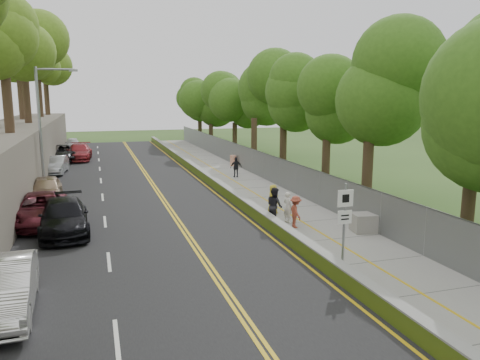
{
  "coord_description": "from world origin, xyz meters",
  "views": [
    {
      "loc": [
        -7.47,
        -17.6,
        6.24
      ],
      "look_at": [
        0.5,
        8.0,
        1.4
      ],
      "focal_mm": 35.0,
      "sensor_mm": 36.0,
      "label": 1
    }
  ],
  "objects": [
    {
      "name": "ground",
      "position": [
        0.0,
        0.0,
        0.0
      ],
      "size": [
        140.0,
        140.0,
        0.0
      ],
      "primitive_type": "plane",
      "color": "#33511E",
      "rests_on": "ground"
    },
    {
      "name": "road",
      "position": [
        -5.4,
        15.0,
        0.02
      ],
      "size": [
        11.2,
        66.0,
        0.04
      ],
      "primitive_type": "cube",
      "color": "black",
      "rests_on": "ground"
    },
    {
      "name": "sidewalk",
      "position": [
        2.55,
        15.0,
        0.03
      ],
      "size": [
        4.2,
        66.0,
        0.05
      ],
      "primitive_type": "cube",
      "color": "gray",
      "rests_on": "ground"
    },
    {
      "name": "jersey_barrier",
      "position": [
        0.25,
        15.0,
        0.3
      ],
      "size": [
        0.42,
        66.0,
        0.6
      ],
      "primitive_type": "cube",
      "color": "#ACEF1E",
      "rests_on": "ground"
    },
    {
      "name": "chainlink_fence",
      "position": [
        4.65,
        15.0,
        1.0
      ],
      "size": [
        0.04,
        66.0,
        2.0
      ],
      "primitive_type": "cube",
      "color": "slate",
      "rests_on": "ground"
    },
    {
      "name": "trees_fenceside",
      "position": [
        7.0,
        15.0,
        7.0
      ],
      "size": [
        7.0,
        66.0,
        14.0
      ],
      "primitive_type": null,
      "color": "#40721E",
      "rests_on": "ground"
    },
    {
      "name": "streetlight",
      "position": [
        -10.46,
        14.0,
        4.64
      ],
      "size": [
        2.52,
        0.22,
        8.0
      ],
      "color": "gray",
      "rests_on": "ground"
    },
    {
      "name": "signpost",
      "position": [
        1.05,
        -3.02,
        1.96
      ],
      "size": [
        0.62,
        0.09,
        3.1
      ],
      "color": "gray",
      "rests_on": "sidewalk"
    },
    {
      "name": "construction_barrel",
      "position": [
        4.3,
        22.27,
        0.52
      ],
      "size": [
        0.57,
        0.57,
        0.93
      ],
      "primitive_type": "cylinder",
      "color": "#C8400A",
      "rests_on": "sidewalk"
    },
    {
      "name": "concrete_block",
      "position": [
        4.3,
        0.62,
        0.47
      ],
      "size": [
        1.39,
        1.12,
        0.84
      ],
      "primitive_type": "cube",
      "rotation": [
        0.0,
        0.0,
        -0.15
      ],
      "color": "gray",
      "rests_on": "sidewalk"
    },
    {
      "name": "car_1",
      "position": [
        -10.22,
        -3.57,
        0.82
      ],
      "size": [
        1.86,
        4.8,
        1.56
      ],
      "primitive_type": "imported",
      "rotation": [
        0.0,
        0.0,
        0.05
      ],
      "color": "silver",
      "rests_on": "road"
    },
    {
      "name": "car_2",
      "position": [
        -10.15,
        6.5,
        0.79
      ],
      "size": [
        2.75,
        5.49,
        1.49
      ],
      "primitive_type": "imported",
      "rotation": [
        0.0,
        0.0,
        0.05
      ],
      "color": "maroon",
      "rests_on": "road"
    },
    {
      "name": "car_3",
      "position": [
        -9.0,
        4.53,
        0.79
      ],
      "size": [
        2.4,
        5.31,
        1.51
      ],
      "primitive_type": "imported",
      "rotation": [
        0.0,
        0.0,
        0.06
      ],
      "color": "black",
      "rests_on": "road"
    },
    {
      "name": "car_4",
      "position": [
        -10.37,
        11.79,
        0.78
      ],
      "size": [
        1.95,
        4.44,
        1.49
      ],
      "primitive_type": "imported",
      "rotation": [
        0.0,
        0.0,
        0.04
      ],
      "color": "tan",
      "rests_on": "road"
    },
    {
      "name": "car_5",
      "position": [
        -10.6,
        22.4,
        0.74
      ],
      "size": [
        1.89,
        4.39,
        1.41
      ],
      "primitive_type": "imported",
      "rotation": [
        0.0,
        0.0,
        -0.1
      ],
      "color": "#B1B4B8",
      "rests_on": "road"
    },
    {
      "name": "car_6",
      "position": [
        -10.6,
        30.05,
        0.82
      ],
      "size": [
        3.01,
        5.77,
        1.55
      ],
      "primitive_type": "imported",
      "rotation": [
        0.0,
        0.0,
        0.08
      ],
      "color": "black",
      "rests_on": "road"
    },
    {
      "name": "car_7",
      "position": [
        -9.0,
        30.32,
        0.83
      ],
      "size": [
        2.52,
        5.56,
        1.58
      ],
      "primitive_type": "imported",
      "rotation": [
        0.0,
        0.0,
        -0.06
      ],
      "color": "maroon",
      "rests_on": "road"
    },
    {
      "name": "car_8",
      "position": [
        -10.03,
        40.71,
        0.71
      ],
      "size": [
        1.62,
        3.93,
        1.33
      ],
      "primitive_type": "imported",
      "rotation": [
        0.0,
        0.0,
        0.01
      ],
      "color": "silver",
      "rests_on": "road"
    },
    {
      "name": "painter_0",
      "position": [
        1.45,
        5.12,
        0.82
      ],
      "size": [
        0.66,
        0.85,
        1.55
      ],
      "primitive_type": "imported",
      "rotation": [
        0.0,
        0.0,
        1.82
      ],
      "color": "gold",
      "rests_on": "sidewalk"
    },
    {
      "name": "painter_1",
      "position": [
        1.45,
        3.12,
        0.83
      ],
      "size": [
        0.53,
        0.65,
        1.55
      ],
      "primitive_type": "imported",
      "rotation": [
        0.0,
        0.0,
        1.9
      ],
      "color": "white",
      "rests_on": "sidewalk"
    },
    {
      "name": "painter_2",
      "position": [
        0.75,
        3.11,
        0.96
      ],
      "size": [
        0.82,
        0.98,
        1.81
      ],
      "primitive_type": "imported",
      "rotation": [
        0.0,
        0.0,
        1.73
      ],
      "color": "black",
      "rests_on": "sidewalk"
    },
    {
      "name": "painter_3",
      "position": [
        1.45,
        2.17,
        0.82
      ],
      "size": [
        0.64,
        1.03,
        1.54
      ],
      "primitive_type": "imported",
      "rotation": [
        0.0,
        0.0,
        1.5
      ],
      "color": "#9C402E",
      "rests_on": "sidewalk"
    },
    {
      "name": "person_far",
      "position": [
        2.8,
        16.39,
        0.83
      ],
      "size": [
        0.95,
        0.48,
        1.55
      ],
      "primitive_type": "imported",
      "rotation": [
        0.0,
        0.0,
        3.03
      ],
      "color": "black",
      "rests_on": "sidewalk"
    }
  ]
}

